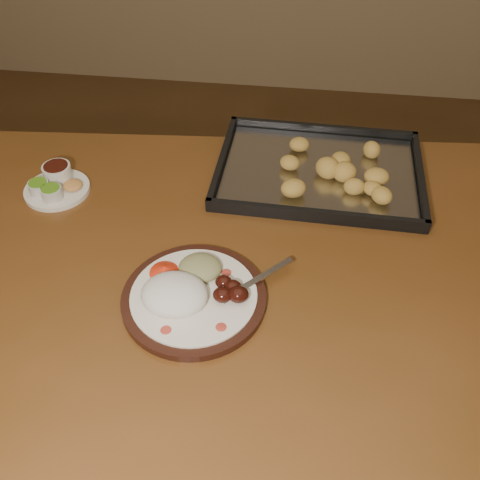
# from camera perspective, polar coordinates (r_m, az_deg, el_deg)

# --- Properties ---
(ground) EXTENTS (4.00, 4.00, 0.00)m
(ground) POSITION_cam_1_polar(r_m,az_deg,el_deg) (1.75, -2.40, -15.93)
(ground) COLOR #51361C
(ground) RESTS_ON ground
(dining_table) EXTENTS (1.57, 1.02, 0.75)m
(dining_table) POSITION_cam_1_polar(r_m,az_deg,el_deg) (1.13, -4.05, -5.82)
(dining_table) COLOR brown
(dining_table) RESTS_ON ground
(dinner_plate) EXTENTS (0.31, 0.26, 0.06)m
(dinner_plate) POSITION_cam_1_polar(r_m,az_deg,el_deg) (0.98, -5.35, -5.65)
(dinner_plate) COLOR black
(dinner_plate) RESTS_ON dining_table
(condiment_saucer) EXTENTS (0.15, 0.15, 0.05)m
(condiment_saucer) POSITION_cam_1_polar(r_m,az_deg,el_deg) (1.28, -19.09, 5.63)
(condiment_saucer) COLOR white
(condiment_saucer) RESTS_ON dining_table
(baking_tray) EXTENTS (0.48, 0.36, 0.05)m
(baking_tray) POSITION_cam_1_polar(r_m,az_deg,el_deg) (1.27, 8.38, 7.50)
(baking_tray) COLOR black
(baking_tray) RESTS_ON dining_table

